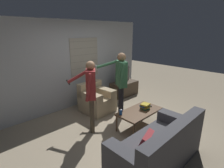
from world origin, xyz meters
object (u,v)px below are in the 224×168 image
at_px(armchair_beige, 96,100).
at_px(book_stack, 145,106).
at_px(coffee_table, 140,112).
at_px(couch_blue, 159,148).
at_px(person_right_standing, 121,77).
at_px(tv, 124,75).
at_px(person_left_standing, 91,89).
at_px(spare_remote, 149,106).
at_px(soda_can, 121,112).
at_px(floor_fan, 110,98).

bearing_deg(armchair_beige, book_stack, 98.94).
bearing_deg(book_stack, coffee_table, 170.25).
relative_size(couch_blue, person_right_standing, 1.04).
distance_m(tv, person_left_standing, 2.56).
height_order(book_stack, spare_remote, book_stack).
distance_m(armchair_beige, book_stack, 1.52).
height_order(armchair_beige, book_stack, armchair_beige).
xyz_separation_m(soda_can, spare_remote, (0.83, -0.18, -0.05)).
bearing_deg(tv, soda_can, 11.13).
distance_m(armchair_beige, floor_fan, 0.71).
bearing_deg(person_left_standing, book_stack, -84.34).
xyz_separation_m(coffee_table, book_stack, (0.17, -0.03, 0.11)).
relative_size(armchair_beige, floor_fan, 2.33).
relative_size(book_stack, spare_remote, 1.76).
bearing_deg(person_left_standing, floor_fan, -18.67).
height_order(soda_can, floor_fan, soda_can).
distance_m(couch_blue, person_right_standing, 2.05).
bearing_deg(tv, floor_fan, -18.94).
bearing_deg(couch_blue, person_left_standing, 96.05).
height_order(person_right_standing, soda_can, person_right_standing).
xyz_separation_m(coffee_table, soda_can, (-0.47, 0.17, 0.10)).
relative_size(soda_can, spare_remote, 0.93).
relative_size(tv, book_stack, 2.85).
xyz_separation_m(soda_can, floor_fan, (0.99, 1.42, -0.33)).
distance_m(coffee_table, book_stack, 0.21).
height_order(couch_blue, person_right_standing, person_right_standing).
relative_size(couch_blue, spare_remote, 13.27).
bearing_deg(floor_fan, book_stack, -102.45).
bearing_deg(spare_remote, armchair_beige, 90.60).
bearing_deg(book_stack, armchair_beige, 102.23).
relative_size(person_right_standing, spare_remote, 12.71).
height_order(coffee_table, tv, tv).
distance_m(book_stack, soda_can, 0.67).
relative_size(couch_blue, soda_can, 14.31).
relative_size(spare_remote, floor_fan, 0.37).
xyz_separation_m(spare_remote, floor_fan, (0.16, 1.61, -0.28)).
distance_m(person_right_standing, book_stack, 0.96).
distance_m(couch_blue, tv, 3.49).
bearing_deg(spare_remote, book_stack, 165.27).
bearing_deg(soda_can, coffee_table, -19.98).
bearing_deg(person_right_standing, floor_fan, 5.60).
distance_m(armchair_beige, spare_remote, 1.55).
bearing_deg(couch_blue, person_right_standing, 63.67).
relative_size(tv, spare_remote, 5.01).
height_order(coffee_table, person_left_standing, person_left_standing).
height_order(tv, soda_can, tv).
distance_m(couch_blue, person_left_standing, 1.80).
distance_m(soda_can, floor_fan, 1.77).
bearing_deg(soda_can, spare_remote, -12.41).
bearing_deg(person_right_standing, coffee_table, -157.05).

